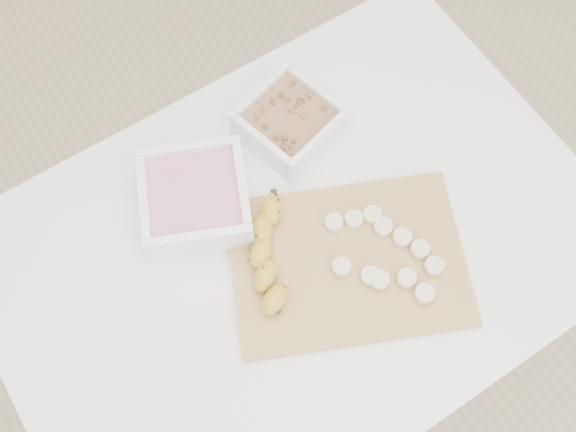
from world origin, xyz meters
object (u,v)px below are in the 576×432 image
table (297,262)px  cutting_board (348,262)px  bowl_granola (289,122)px  bowl_yogurt (196,199)px  banana (269,256)px

table → cutting_board: cutting_board is taller
bowl_granola → bowl_yogurt: bearing=-168.9°
table → cutting_board: (0.05, -0.07, 0.10)m
bowl_yogurt → bowl_granola: size_ratio=1.25×
banana → bowl_granola: bearing=91.5°
bowl_granola → banana: bowl_granola is taller
bowl_yogurt → bowl_granola: (0.21, 0.04, -0.01)m
bowl_yogurt → banana: 0.15m
cutting_board → banana: banana is taller
table → cutting_board: bearing=-55.7°
cutting_board → banana: 0.13m
bowl_granola → banana: (-0.16, -0.19, -0.00)m
table → banana: bearing=-178.0°
bowl_yogurt → banana: bowl_yogurt is taller
banana → table: bearing=43.8°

